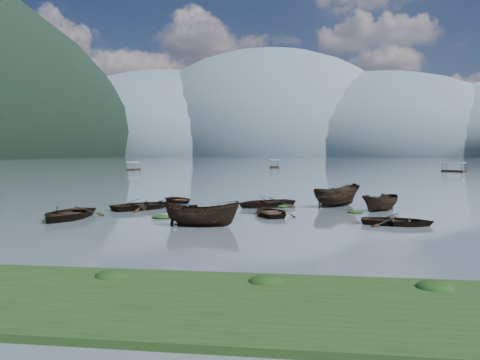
# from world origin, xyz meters

# --- Properties ---
(ground_plane) EXTENTS (2400.00, 2400.00, 0.00)m
(ground_plane) POSITION_xyz_m (0.00, 0.00, 0.00)
(ground_plane) COLOR #4A545D
(near_shore) EXTENTS (60.00, 6.00, 0.50)m
(near_shore) POSITION_xyz_m (0.00, -14.00, 0.00)
(near_shore) COLOR black
(near_shore) RESTS_ON ground
(haze_mtn_a) EXTENTS (520.00, 520.00, 280.00)m
(haze_mtn_a) POSITION_xyz_m (-260.00, 900.00, 0.00)
(haze_mtn_a) COLOR #475666
(haze_mtn_a) RESTS_ON ground
(haze_mtn_b) EXTENTS (520.00, 520.00, 340.00)m
(haze_mtn_b) POSITION_xyz_m (-60.00, 900.00, 0.00)
(haze_mtn_b) COLOR #475666
(haze_mtn_b) RESTS_ON ground
(haze_mtn_c) EXTENTS (520.00, 520.00, 260.00)m
(haze_mtn_c) POSITION_xyz_m (140.00, 900.00, 0.00)
(haze_mtn_c) COLOR #475666
(haze_mtn_c) RESTS_ON ground
(haze_mtn_d) EXTENTS (520.00, 520.00, 220.00)m
(haze_mtn_d) POSITION_xyz_m (320.00, 900.00, 0.00)
(haze_mtn_d) COLOR #475666
(haze_mtn_d) RESTS_ON ground
(rowboat_0) EXTENTS (3.73, 5.15, 1.05)m
(rowboat_0) POSITION_xyz_m (-9.80, 1.72, 0.00)
(rowboat_0) COLOR black
(rowboat_0) RESTS_ON ground
(rowboat_1) EXTENTS (5.73, 5.89, 1.00)m
(rowboat_1) POSITION_xyz_m (-6.77, 7.45, 0.00)
(rowboat_1) COLOR black
(rowboat_1) RESTS_ON ground
(rowboat_2) EXTENTS (4.37, 1.81, 1.66)m
(rowboat_2) POSITION_xyz_m (-0.55, -0.16, 0.00)
(rowboat_2) COLOR black
(rowboat_2) RESTS_ON ground
(rowboat_3) EXTENTS (3.96, 4.71, 0.84)m
(rowboat_3) POSITION_xyz_m (3.00, 5.16, 0.00)
(rowboat_3) COLOR black
(rowboat_3) RESTS_ON ground
(rowboat_4) EXTENTS (4.57, 3.66, 0.84)m
(rowboat_4) POSITION_xyz_m (10.63, 1.84, 0.00)
(rowboat_4) COLOR black
(rowboat_4) RESTS_ON ground
(rowboat_5) EXTENTS (3.68, 3.82, 1.49)m
(rowboat_5) POSITION_xyz_m (10.77, 8.65, 0.00)
(rowboat_5) COLOR black
(rowboat_5) RESTS_ON ground
(rowboat_6) EXTENTS (4.56, 4.79, 0.81)m
(rowboat_6) POSITION_xyz_m (-5.45, 12.71, 0.00)
(rowboat_6) COLOR black
(rowboat_6) RESTS_ON ground
(rowboat_7) EXTENTS (6.10, 5.89, 1.03)m
(rowboat_7) POSITION_xyz_m (2.22, 10.31, 0.00)
(rowboat_7) COLOR black
(rowboat_7) RESTS_ON ground
(rowboat_8) EXTENTS (4.83, 4.90, 1.93)m
(rowboat_8) POSITION_xyz_m (7.84, 11.28, 0.00)
(rowboat_8) COLOR black
(rowboat_8) RESTS_ON ground
(weed_clump_0) EXTENTS (1.26, 1.03, 0.27)m
(weed_clump_0) POSITION_xyz_m (-3.93, 2.84, 0.00)
(weed_clump_0) COLOR black
(weed_clump_0) RESTS_ON ground
(weed_clump_1) EXTENTS (0.85, 0.68, 0.19)m
(weed_clump_1) POSITION_xyz_m (-3.70, 7.87, 0.00)
(weed_clump_1) COLOR black
(weed_clump_1) RESTS_ON ground
(weed_clump_2) EXTENTS (1.05, 0.84, 0.23)m
(weed_clump_2) POSITION_xyz_m (-1.96, 2.35, 0.00)
(weed_clump_2) COLOR black
(weed_clump_2) RESTS_ON ground
(weed_clump_3) EXTENTS (0.77, 0.65, 0.17)m
(weed_clump_3) POSITION_xyz_m (0.55, 10.69, 0.00)
(weed_clump_3) COLOR black
(weed_clump_3) RESTS_ON ground
(weed_clump_4) EXTENTS (1.12, 0.89, 0.23)m
(weed_clump_4) POSITION_xyz_m (8.82, 7.24, 0.00)
(weed_clump_4) COLOR black
(weed_clump_4) RESTS_ON ground
(weed_clump_5) EXTENTS (1.06, 0.86, 0.22)m
(weed_clump_5) POSITION_xyz_m (-5.32, 9.38, 0.00)
(weed_clump_5) COLOR black
(weed_clump_5) RESTS_ON ground
(weed_clump_6) EXTENTS (0.92, 0.77, 0.19)m
(weed_clump_6) POSITION_xyz_m (-1.67, 8.49, 0.00)
(weed_clump_6) COLOR black
(weed_clump_6) RESTS_ON ground
(weed_clump_7) EXTENTS (1.26, 1.01, 0.28)m
(weed_clump_7) POSITION_xyz_m (3.60, 10.21, 0.00)
(weed_clump_7) COLOR black
(weed_clump_7) RESTS_ON ground
(pontoon_left) EXTENTS (2.20, 5.21, 1.99)m
(pontoon_left) POSITION_xyz_m (-38.66, 91.11, 0.00)
(pontoon_left) COLOR black
(pontoon_left) RESTS_ON ground
(pontoon_centre) EXTENTS (2.77, 6.20, 2.34)m
(pontoon_centre) POSITION_xyz_m (-3.32, 118.31, 0.00)
(pontoon_centre) COLOR black
(pontoon_centre) RESTS_ON ground
(pontoon_right) EXTENTS (5.33, 5.30, 2.03)m
(pontoon_right) POSITION_xyz_m (40.86, 90.27, 0.00)
(pontoon_right) COLOR black
(pontoon_right) RESTS_ON ground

